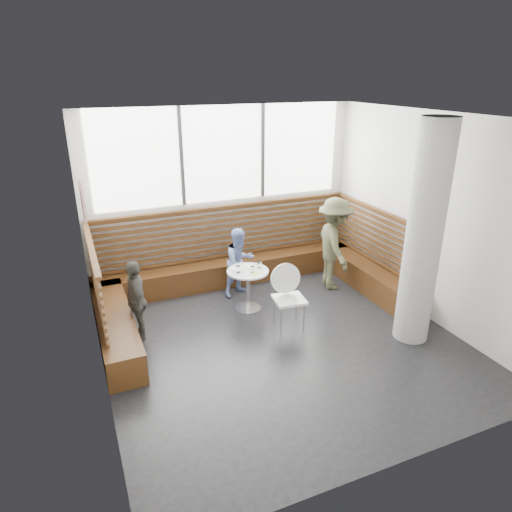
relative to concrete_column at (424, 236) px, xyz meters
name	(u,v)px	position (x,y,z in m)	size (l,w,h in m)	color
room	(285,240)	(-1.85, 0.60, 0.00)	(5.00, 5.00, 3.20)	silver
booth	(239,272)	(-1.85, 2.37, -1.19)	(5.00, 2.50, 1.44)	#3B220E
concrete_column	(424,236)	(0.00, 0.00, 0.00)	(0.50, 0.50, 3.20)	gray
wall_art	(83,201)	(-4.31, 1.00, 0.70)	(0.50, 0.50, 0.03)	white
cafe_table	(248,282)	(-1.94, 1.74, -1.09)	(0.69, 0.69, 0.71)	silver
cafe_chair	(287,292)	(-1.58, 1.01, -1.01)	(0.48, 0.47, 1.00)	white
adult_man	(334,244)	(-0.18, 1.94, -0.75)	(1.09, 0.63, 1.69)	#494B32
child_back	(240,262)	(-1.85, 2.33, -0.99)	(0.60, 0.47, 1.23)	#7085C3
child_left	(136,300)	(-3.76, 1.57, -0.98)	(0.72, 0.30, 1.23)	#494742
plate_near	(236,269)	(-2.09, 1.86, -0.89)	(0.19, 0.19, 0.01)	white
plate_far	(249,267)	(-1.86, 1.86, -0.89)	(0.18, 0.18, 0.01)	white
glass_left	(238,269)	(-2.11, 1.72, -0.83)	(0.07, 0.07, 0.12)	white
glass_mid	(252,269)	(-1.89, 1.64, -0.84)	(0.07, 0.07, 0.10)	white
glass_right	(259,264)	(-1.71, 1.78, -0.84)	(0.07, 0.07, 0.11)	white
menu_card	(256,274)	(-1.86, 1.57, -0.89)	(0.20, 0.14, 0.00)	#A5C64C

